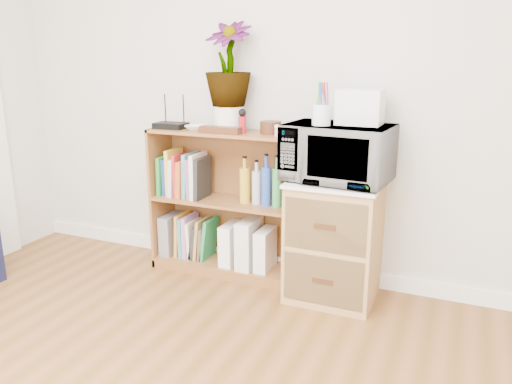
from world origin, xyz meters
The scene contains 21 objects.
skirting_board centered at (0.00, 2.24, 0.05)m, with size 4.00×0.02×0.10m, color white.
bookshelf centered at (-0.35, 2.10, 0.47)m, with size 1.00×0.30×0.95m, color brown.
wicker_unit centered at (0.40, 2.02, 0.35)m, with size 0.50×0.45×0.70m, color #9E7542.
microwave centered at (0.40, 2.02, 0.88)m, with size 0.58×0.39×0.32m, color white.
pen_cup centered at (0.32, 1.95, 1.10)m, with size 0.10×0.10×0.11m, color white.
small_appliance centered at (0.50, 2.07, 1.14)m, with size 0.24×0.20×0.19m, color white.
router centered at (-0.73, 2.08, 0.97)m, with size 0.20×0.14×0.04m, color black.
white_bowl centered at (-0.54, 2.07, 0.97)m, with size 0.13×0.13×0.03m, color silver.
plant_pot centered at (-0.33, 2.12, 1.03)m, with size 0.18×0.18×0.16m, color silver.
potted_plant centered at (-0.33, 2.12, 1.36)m, with size 0.29×0.29×0.51m, color #367A30.
trinket_box centered at (-0.33, 2.00, 0.97)m, with size 0.26×0.07×0.04m, color #3A1D10.
kokeshi_doll centered at (-0.21, 2.06, 1.00)m, with size 0.05×0.05×0.10m, color maroon.
wooden_bowl centered at (-0.04, 2.11, 0.99)m, with size 0.13×0.13×0.08m, color #3C1D10.
paint_jars centered at (0.07, 2.01, 0.98)m, with size 0.10×0.04×0.05m, color #D8788A.
file_box centered at (-0.78, 2.10, 0.21)m, with size 0.08×0.22×0.27m, color slate.
magazine_holder_left centered at (-0.31, 2.09, 0.21)m, with size 0.09×0.22×0.27m, color white.
magazine_holder_mid centered at (-0.18, 2.09, 0.23)m, with size 0.10×0.25×0.32m, color silver.
magazine_holder_right centered at (-0.07, 2.09, 0.20)m, with size 0.08×0.21×0.27m, color white.
cookbooks centered at (-0.65, 2.10, 0.64)m, with size 0.33×0.20×0.31m.
liquor_bottles centered at (-0.10, 2.10, 0.65)m, with size 0.29×0.07×0.32m.
lower_books centered at (-0.59, 2.10, 0.20)m, with size 0.26×0.19×0.30m.
Camera 1 is at (1.06, -0.70, 1.40)m, focal length 35.00 mm.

